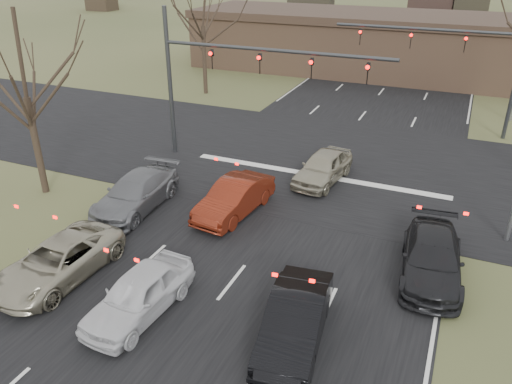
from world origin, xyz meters
TOP-DOWN VIEW (x-y plane):
  - ground at (0.00, 0.00)m, footprint 360.00×360.00m
  - road_main at (0.00, 60.00)m, footprint 14.00×300.00m
  - road_cross at (0.00, 15.00)m, footprint 200.00×14.00m
  - building at (2.00, 38.00)m, footprint 42.40×10.40m
  - mast_arm_near at (-5.23, 13.00)m, footprint 12.12×0.24m
  - mast_arm_far at (6.18, 23.00)m, footprint 11.12×0.24m
  - tree_left_near at (-11.50, 6.00)m, footprint 5.10×5.10m
  - car_silver_suv at (-5.77, 0.84)m, footprint 2.51×5.13m
  - car_white_sedan at (-2.01, 0.38)m, footprint 2.04×4.48m
  - car_black_hatch at (3.00, 1.14)m, footprint 2.22×4.82m
  - car_charcoal_sedan at (6.38, 6.24)m, footprint 2.55×5.24m
  - car_grey_ahead at (-6.41, 6.34)m, footprint 2.39×5.35m
  - car_red_ahead at (-2.11, 7.65)m, footprint 2.15×4.82m
  - car_silver_ahead at (0.50, 12.50)m, footprint 2.36×4.69m

SIDE VIEW (x-z plane):
  - ground at x=0.00m, z-range 0.00..0.00m
  - road_main at x=0.00m, z-range 0.00..0.02m
  - road_cross at x=0.00m, z-range 0.00..0.03m
  - car_silver_suv at x=-5.77m, z-range 0.00..1.40m
  - car_charcoal_sedan at x=6.38m, z-range 0.00..1.47m
  - car_white_sedan at x=-2.01m, z-range 0.00..1.49m
  - car_grey_ahead at x=-6.41m, z-range 0.00..1.53m
  - car_black_hatch at x=3.00m, z-range 0.00..1.53m
  - car_silver_ahead at x=0.50m, z-range 0.00..1.53m
  - car_red_ahead at x=-2.11m, z-range 0.00..1.54m
  - building at x=2.00m, z-range 0.02..5.32m
  - mast_arm_far at x=6.18m, z-range 1.02..9.02m
  - mast_arm_near at x=-5.23m, z-range 1.07..9.07m
  - tree_left_near at x=-11.50m, z-range 2.32..10.82m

